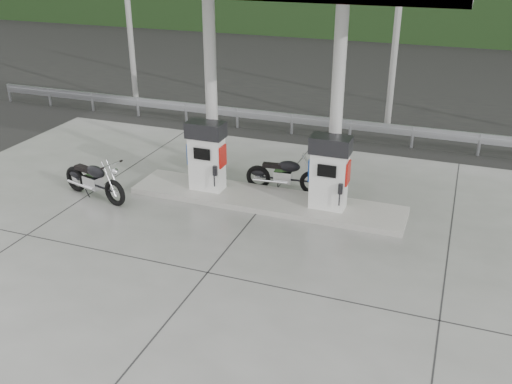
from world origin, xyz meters
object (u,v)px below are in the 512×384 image
(motorcycle_right, at_px, (285,175))
(motorcycle_left, at_px, (94,180))
(gas_pump_right, at_px, (329,173))
(gas_pump_left, at_px, (207,156))

(motorcycle_right, bearing_deg, motorcycle_left, -160.07)
(gas_pump_right, relative_size, motorcycle_right, 0.92)
(gas_pump_left, distance_m, motorcycle_right, 2.11)
(gas_pump_right, distance_m, motorcycle_left, 5.96)
(motorcycle_left, height_order, motorcycle_right, motorcycle_left)
(motorcycle_right, bearing_deg, gas_pump_left, -160.57)
(gas_pump_left, bearing_deg, gas_pump_right, 0.00)
(gas_pump_right, xyz_separation_m, motorcycle_right, (-1.36, 0.85, -0.58))
(gas_pump_left, xyz_separation_m, motorcycle_right, (1.84, 0.85, -0.58))
(motorcycle_left, bearing_deg, motorcycle_right, 40.56)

